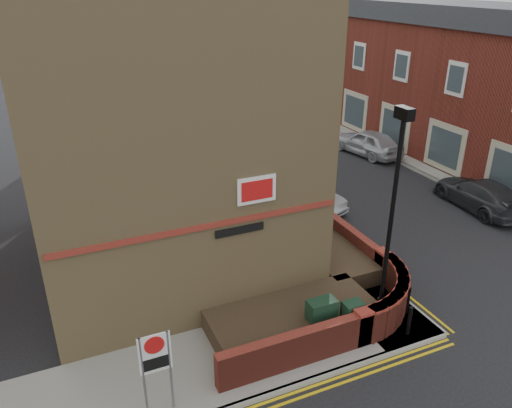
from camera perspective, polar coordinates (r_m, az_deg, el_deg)
The scene contains 26 objects.
ground at distance 13.90m, azimuth 11.26°, elevation -17.79°, with size 120.00×120.00×0.00m, color black.
pavement_corner at distance 13.64m, azimuth -5.41°, elevation -17.97°, with size 13.00×3.00×0.12m, color gray.
pavement_main at distance 27.16m, azimuth -4.31°, elevation 4.77°, with size 2.00×32.00×0.12m, color gray.
pavement_far at distance 30.13m, azimuth 17.95°, elevation 5.64°, with size 4.00×40.00×0.12m, color gray.
kerb_side at distance 12.63m, azimuth -3.04°, elevation -22.25°, with size 13.00×0.15×0.12m, color gray.
kerb_main_near at distance 27.49m, azimuth -2.35°, elevation 5.06°, with size 0.15×32.00×0.12m, color gray.
kerb_main_far at distance 28.88m, azimuth 14.93°, elevation 5.22°, with size 0.15×40.00×0.12m, color gray.
yellow_lines_main at distance 27.59m, azimuth -1.86°, elevation 5.03°, with size 0.28×32.00×0.01m, color gold.
corner_building at distance 16.80m, azimuth -11.47°, elevation 13.74°, with size 8.95×10.40×13.60m.
garden_wall at distance 15.49m, azimuth 5.98°, elevation -12.26°, with size 6.80×6.00×1.20m, color maroon, non-canonical shape.
lamppost at distance 13.65m, azimuth 15.15°, elevation -2.02°, with size 0.25×0.50×6.30m.
utility_cabinet_large at distance 14.12m, azimuth 7.45°, elevation -12.87°, with size 0.80×0.45×1.20m, color #16321E.
utility_cabinet_small at distance 14.32m, azimuth 10.89°, elevation -12.79°, with size 0.55×0.40×1.10m, color #16321E.
bollard_near at distance 14.81m, azimuth 17.12°, elevation -12.64°, with size 0.11×0.11×0.90m, color black.
bollard_far at distance 15.62m, azimuth 16.96°, elevation -10.45°, with size 0.11×0.11×0.90m, color black.
zone_sign at distance 11.60m, azimuth -11.40°, elevation -17.06°, with size 0.72×0.07×2.20m.
far_terrace at distance 33.10m, azimuth 16.32°, elevation 14.63°, with size 5.40×30.40×8.00m.
far_terrace_cream at distance 50.91m, azimuth 0.64°, elevation 18.78°, with size 5.40×12.40×8.00m.
tree_near at distance 24.15m, azimuth -3.05°, elevation 13.72°, with size 3.64×3.65×6.70m.
tree_mid at distance 31.59m, azimuth -8.52°, elevation 17.00°, with size 4.03×4.03×7.42m.
tree_far at distance 39.33m, azimuth -11.86°, elevation 17.82°, with size 3.81×3.81×7.00m.
traffic_light_assembly at distance 34.89m, azimuth -8.99°, elevation 13.66°, with size 0.20×0.16×4.20m.
silver_car_near at distance 21.75m, azimuth 5.80°, elevation 1.06°, with size 1.29×3.70×1.22m, color gray.
red_car_main at distance 32.14m, azimuth -2.42°, elevation 9.12°, with size 2.22×4.82×1.34m, color maroon.
grey_car_far at distance 23.67m, azimuth 24.21°, elevation 1.04°, with size 1.84×4.52×1.31m, color #2D2F32.
silver_car_far at distance 28.97m, azimuth 12.64°, elevation 6.91°, with size 1.72×4.27×1.46m, color #AFB0B7.
Camera 1 is at (-6.40, -8.13, 9.28)m, focal length 35.00 mm.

